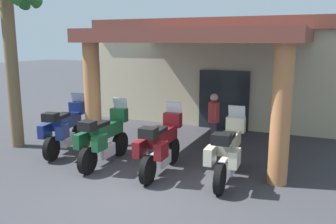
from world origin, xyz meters
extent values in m
plane|color=#38383D|center=(0.00, 0.00, 0.00)|extent=(80.00, 80.00, 0.00)
cube|color=beige|center=(-0.10, 8.89, 1.74)|extent=(10.57, 5.76, 3.48)
cube|color=#1E2328|center=(0.00, 6.14, 1.05)|extent=(1.80, 0.16, 2.10)
cube|color=brown|center=(0.09, 3.74, 3.26)|extent=(5.83, 5.14, 0.35)
cylinder|color=#B27042|center=(-2.26, 1.58, 1.54)|extent=(0.43, 0.43, 3.08)
cylinder|color=#B27042|center=(2.59, 1.76, 1.54)|extent=(0.43, 0.43, 3.08)
cube|color=brown|center=(-0.10, 8.89, 3.70)|extent=(10.98, 6.17, 0.44)
cylinder|color=black|center=(-3.39, 2.31, 0.33)|extent=(0.28, 0.67, 0.66)
cylinder|color=black|center=(-3.06, 0.79, 0.33)|extent=(0.28, 0.67, 0.66)
cube|color=silver|center=(-3.22, 1.52, 0.37)|extent=(0.43, 0.61, 0.32)
cube|color=navy|center=(-3.25, 1.67, 0.88)|extent=(0.53, 1.19, 0.34)
cube|color=black|center=(-3.18, 1.33, 1.10)|extent=(0.40, 0.65, 0.10)
cube|color=navy|center=(-3.38, 2.29, 1.15)|extent=(0.48, 0.33, 0.36)
cube|color=#B2BCC6|center=(-3.40, 2.36, 1.43)|extent=(0.42, 0.20, 0.36)
cube|color=navy|center=(-3.35, 0.88, 0.76)|extent=(0.27, 0.47, 0.36)
cube|color=navy|center=(-2.84, 0.99, 0.76)|extent=(0.27, 0.47, 0.36)
cube|color=black|center=(-3.07, 0.84, 1.17)|extent=(0.42, 0.39, 0.22)
cylinder|color=black|center=(-1.67, 1.96, 0.33)|extent=(0.17, 0.67, 0.66)
cylinder|color=black|center=(-1.59, 0.41, 0.33)|extent=(0.17, 0.67, 0.66)
cube|color=silver|center=(-1.63, 1.16, 0.37)|extent=(0.35, 0.58, 0.32)
cube|color=#19512D|center=(-1.64, 1.31, 0.88)|extent=(0.36, 1.16, 0.34)
cube|color=black|center=(-1.62, 0.96, 1.10)|extent=(0.31, 0.61, 0.10)
cube|color=#19512D|center=(-1.67, 1.94, 1.15)|extent=(0.45, 0.26, 0.36)
cube|color=#B2BCC6|center=(-1.67, 2.02, 1.43)|extent=(0.41, 0.14, 0.36)
cube|color=#19512D|center=(-1.86, 0.55, 0.76)|extent=(0.20, 0.45, 0.36)
cube|color=#19512D|center=(-1.34, 0.57, 0.76)|extent=(0.20, 0.45, 0.36)
cube|color=black|center=(-1.59, 0.46, 1.17)|extent=(0.38, 0.34, 0.22)
cylinder|color=black|center=(-0.09, 2.01, 0.33)|extent=(0.18, 0.67, 0.66)
cylinder|color=black|center=(0.01, 0.46, 0.33)|extent=(0.18, 0.67, 0.66)
cube|color=silver|center=(-0.04, 1.21, 0.37)|extent=(0.36, 0.58, 0.32)
cube|color=maroon|center=(-0.05, 1.36, 0.88)|extent=(0.38, 1.17, 0.34)
cube|color=black|center=(-0.02, 1.01, 1.10)|extent=(0.32, 0.62, 0.10)
cube|color=maroon|center=(-0.09, 1.99, 1.15)|extent=(0.45, 0.27, 0.36)
cube|color=#B2BCC6|center=(-0.09, 2.07, 1.43)|extent=(0.41, 0.14, 0.36)
cube|color=maroon|center=(-0.26, 0.59, 0.76)|extent=(0.21, 0.45, 0.36)
cube|color=maroon|center=(0.26, 0.63, 0.76)|extent=(0.21, 0.45, 0.36)
cube|color=black|center=(0.01, 0.51, 1.17)|extent=(0.38, 0.34, 0.22)
cylinder|color=black|center=(1.50, 2.19, 0.33)|extent=(0.19, 0.67, 0.66)
cylinder|color=black|center=(1.61, 0.65, 0.33)|extent=(0.19, 0.67, 0.66)
cube|color=silver|center=(1.55, 1.40, 0.37)|extent=(0.36, 0.58, 0.32)
cube|color=beige|center=(1.54, 1.55, 0.88)|extent=(0.38, 1.17, 0.34)
cube|color=black|center=(1.57, 1.20, 1.10)|extent=(0.32, 0.62, 0.10)
cube|color=beige|center=(1.50, 2.17, 1.15)|extent=(0.46, 0.27, 0.36)
cube|color=#B2BCC6|center=(1.49, 2.25, 1.43)|extent=(0.41, 0.15, 0.36)
cube|color=beige|center=(1.34, 0.78, 0.76)|extent=(0.21, 0.45, 0.36)
cube|color=beige|center=(1.85, 0.81, 0.76)|extent=(0.21, 0.45, 0.36)
cube|color=black|center=(1.60, 0.70, 1.17)|extent=(0.38, 0.34, 0.22)
cylinder|color=#3F334C|center=(0.53, 3.51, 0.41)|extent=(0.14, 0.14, 0.82)
cylinder|color=#3F334C|center=(0.43, 3.66, 0.41)|extent=(0.14, 0.14, 0.82)
cylinder|color=#B23333|center=(0.48, 3.58, 1.11)|extent=(0.32, 0.32, 0.58)
cylinder|color=#B23333|center=(0.59, 3.39, 1.14)|extent=(0.09, 0.09, 0.55)
cylinder|color=#B23333|center=(0.37, 3.77, 1.14)|extent=(0.09, 0.09, 0.55)
sphere|color=tan|center=(0.48, 3.58, 1.54)|extent=(0.22, 0.22, 0.22)
cylinder|color=brown|center=(-4.96, 1.40, 2.15)|extent=(0.37, 0.37, 4.30)
camera|label=1|loc=(3.68, -6.22, 3.15)|focal=38.85mm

